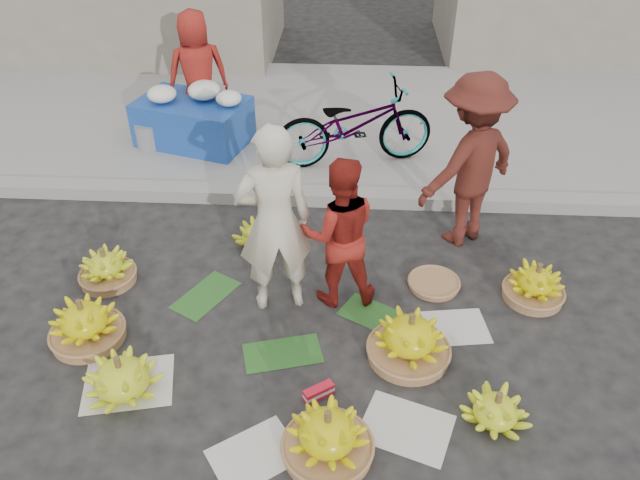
# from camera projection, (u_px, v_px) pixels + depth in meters

# --- Properties ---
(ground) EXTENTS (80.00, 80.00, 0.00)m
(ground) POSITION_uv_depth(u_px,v_px,m) (296.00, 337.00, 5.42)
(ground) COLOR black
(ground) RESTS_ON ground
(curb) EXTENTS (40.00, 0.25, 0.15)m
(curb) POSITION_uv_depth(u_px,v_px,m) (313.00, 196.00, 7.15)
(curb) COLOR gray
(curb) RESTS_ON ground
(sidewalk) EXTENTS (40.00, 4.00, 0.12)m
(sidewalk) POSITION_uv_depth(u_px,v_px,m) (322.00, 119.00, 8.86)
(sidewalk) COLOR gray
(sidewalk) RESTS_ON ground
(newspaper_scatter) EXTENTS (3.20, 1.80, 0.00)m
(newspaper_scatter) POSITION_uv_depth(u_px,v_px,m) (288.00, 411.00, 4.77)
(newspaper_scatter) COLOR silver
(newspaper_scatter) RESTS_ON ground
(banana_leaves) EXTENTS (2.00, 1.00, 0.00)m
(banana_leaves) POSITION_uv_depth(u_px,v_px,m) (287.00, 320.00, 5.58)
(banana_leaves) COLOR #1D4F1A
(banana_leaves) RESTS_ON ground
(banana_bunch_0) EXTENTS (0.63, 0.63, 0.44)m
(banana_bunch_0) POSITION_uv_depth(u_px,v_px,m) (85.00, 323.00, 5.30)
(banana_bunch_0) COLOR #8D5F3B
(banana_bunch_0) RESTS_ON ground
(banana_bunch_1) EXTENTS (0.71, 0.71, 0.37)m
(banana_bunch_1) POSITION_uv_depth(u_px,v_px,m) (121.00, 377.00, 4.84)
(banana_bunch_1) COLOR #A2BF1B
(banana_bunch_1) RESTS_ON ground
(banana_bunch_2) EXTENTS (0.72, 0.72, 0.45)m
(banana_bunch_2) POSITION_uv_depth(u_px,v_px,m) (328.00, 436.00, 4.37)
(banana_bunch_2) COLOR #8D5F3B
(banana_bunch_2) RESTS_ON ground
(banana_bunch_3) EXTENTS (0.48, 0.48, 0.30)m
(banana_bunch_3) POSITION_uv_depth(u_px,v_px,m) (496.00, 409.00, 4.63)
(banana_bunch_3) COLOR #A2BF1B
(banana_bunch_3) RESTS_ON ground
(banana_bunch_4) EXTENTS (0.68, 0.68, 0.47)m
(banana_bunch_4) POSITION_uv_depth(u_px,v_px,m) (410.00, 339.00, 5.12)
(banana_bunch_4) COLOR #8D5F3B
(banana_bunch_4) RESTS_ON ground
(banana_bunch_5) EXTENTS (0.60, 0.60, 0.40)m
(banana_bunch_5) POSITION_uv_depth(u_px,v_px,m) (535.00, 284.00, 5.75)
(banana_bunch_5) COLOR #8D5F3B
(banana_bunch_5) RESTS_ON ground
(banana_bunch_6) EXTENTS (0.52, 0.52, 0.38)m
(banana_bunch_6) POSITION_uv_depth(u_px,v_px,m) (106.00, 268.00, 5.95)
(banana_bunch_6) COLOR #8D5F3B
(banana_bunch_6) RESTS_ON ground
(banana_bunch_7) EXTENTS (0.60, 0.60, 0.31)m
(banana_bunch_7) POSITION_uv_depth(u_px,v_px,m) (259.00, 235.00, 6.43)
(banana_bunch_7) COLOR #A2BF1B
(banana_bunch_7) RESTS_ON ground
(basket_spare) EXTENTS (0.52, 0.52, 0.05)m
(basket_spare) POSITION_uv_depth(u_px,v_px,m) (434.00, 284.00, 5.96)
(basket_spare) COLOR #8D5F3B
(basket_spare) RESTS_ON ground
(incense_stack) EXTENTS (0.25, 0.20, 0.10)m
(incense_stack) POSITION_uv_depth(u_px,v_px,m) (319.00, 392.00, 4.85)
(incense_stack) COLOR red
(incense_stack) RESTS_ON ground
(vendor_cream) EXTENTS (0.74, 0.58, 1.80)m
(vendor_cream) POSITION_uv_depth(u_px,v_px,m) (274.00, 222.00, 5.27)
(vendor_cream) COLOR beige
(vendor_cream) RESTS_ON ground
(vendor_red) EXTENTS (0.78, 0.64, 1.45)m
(vendor_red) POSITION_uv_depth(u_px,v_px,m) (339.00, 233.00, 5.44)
(vendor_red) COLOR maroon
(vendor_red) RESTS_ON ground
(man_striped) EXTENTS (1.34, 1.23, 1.80)m
(man_striped) POSITION_uv_depth(u_px,v_px,m) (471.00, 162.00, 6.10)
(man_striped) COLOR maroon
(man_striped) RESTS_ON ground
(flower_table) EXTENTS (1.54, 1.21, 0.79)m
(flower_table) POSITION_uv_depth(u_px,v_px,m) (194.00, 119.00, 7.97)
(flower_table) COLOR navy
(flower_table) RESTS_ON sidewalk
(grey_bucket) EXTENTS (0.29, 0.29, 0.33)m
(grey_bucket) POSITION_uv_depth(u_px,v_px,m) (148.00, 136.00, 7.92)
(grey_bucket) COLOR slate
(grey_bucket) RESTS_ON sidewalk
(flower_vendor) EXTENTS (0.91, 0.76, 1.59)m
(flower_vendor) POSITION_uv_depth(u_px,v_px,m) (198.00, 74.00, 7.95)
(flower_vendor) COLOR maroon
(flower_vendor) RESTS_ON sidewalk
(bicycle) EXTENTS (1.11, 2.02, 1.01)m
(bicycle) POSITION_uv_depth(u_px,v_px,m) (355.00, 125.00, 7.42)
(bicycle) COLOR gray
(bicycle) RESTS_ON sidewalk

